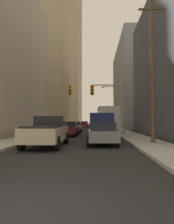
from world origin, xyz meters
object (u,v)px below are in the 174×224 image
at_px(sedan_red, 85,124).
at_px(pickup_truck_beige, 47,131).
at_px(sedan_green, 100,125).
at_px(traffic_signal_near_left, 57,98).
at_px(sedan_maroon, 69,129).
at_px(sedan_grey, 102,133).
at_px(traffic_signal_far_right, 103,112).
at_px(sedan_white, 74,127).
at_px(traffic_signal_near_right, 109,98).
at_px(city_bus, 107,119).
at_px(cargo_van_navy, 101,124).

bearing_deg(sedan_red, pickup_truck_beige, -89.95).
distance_m(sedan_green, traffic_signal_near_left, 21.50).
bearing_deg(sedan_red, traffic_signal_near_left, -92.20).
bearing_deg(pickup_truck_beige, sedan_maroon, 89.32).
bearing_deg(pickup_truck_beige, traffic_signal_near_left, 97.32).
distance_m(sedan_grey, traffic_signal_far_right, 44.98).
distance_m(sedan_grey, sedan_red, 38.40).
xyz_separation_m(sedan_maroon, sedan_white, (-0.12, 6.34, 0.00)).
relative_size(sedan_green, sedan_red, 1.00).
bearing_deg(sedan_white, traffic_signal_near_right, -54.02).
distance_m(sedan_grey, sedan_maroon, 8.66).
bearing_deg(sedan_white, sedan_maroon, -88.93).
bearing_deg(sedan_red, sedan_grey, -84.78).
distance_m(pickup_truck_beige, traffic_signal_far_right, 46.17).
bearing_deg(traffic_signal_far_right, sedan_grey, -91.69).
height_order(sedan_grey, sedan_green, same).
bearing_deg(traffic_signal_near_left, pickup_truck_beige, -82.68).
bearing_deg(traffic_signal_near_right, sedan_white, 125.98).
bearing_deg(sedan_grey, sedan_red, 95.22).
xyz_separation_m(city_bus, sedan_grey, (-1.05, -17.33, -1.16)).
xyz_separation_m(sedan_maroon, traffic_signal_far_right, (4.67, 36.86, 3.22)).
distance_m(cargo_van_navy, sedan_red, 32.58).
height_order(sedan_maroon, traffic_signal_near_left, traffic_signal_near_left).
bearing_deg(cargo_van_navy, sedan_red, 96.23).
bearing_deg(sedan_maroon, traffic_signal_far_right, 82.77).
height_order(cargo_van_navy, sedan_green, cargo_van_navy).
distance_m(cargo_van_navy, sedan_green, 23.10).
height_order(sedan_red, traffic_signal_far_right, traffic_signal_far_right).
xyz_separation_m(city_bus, sedan_green, (-0.88, 11.62, -1.16)).
distance_m(pickup_truck_beige, cargo_van_navy, 7.69).
bearing_deg(sedan_green, cargo_van_navy, -90.32).
xyz_separation_m(sedan_white, traffic_signal_far_right, (4.79, 30.52, 3.22)).
distance_m(city_bus, sedan_white, 5.56).
bearing_deg(traffic_signal_far_right, pickup_truck_beige, -95.95).
relative_size(cargo_van_navy, traffic_signal_near_left, 0.87).
xyz_separation_m(sedan_green, traffic_signal_far_right, (1.15, 15.89, 3.22)).
xyz_separation_m(pickup_truck_beige, traffic_signal_near_right, (4.40, 9.23, 3.10)).
bearing_deg(traffic_signal_near_left, traffic_signal_near_right, 0.01).
bearing_deg(sedan_green, traffic_signal_far_right, 85.88).
distance_m(pickup_truck_beige, sedan_white, 15.31).
relative_size(cargo_van_navy, traffic_signal_near_right, 0.87).
xyz_separation_m(sedan_red, traffic_signal_near_right, (4.43, -29.99, 3.26)).
bearing_deg(city_bus, sedan_white, -146.33).
xyz_separation_m(sedan_grey, traffic_signal_far_right, (1.32, 44.84, 3.22)).
xyz_separation_m(sedan_red, traffic_signal_far_right, (4.81, 6.60, 3.22)).
height_order(pickup_truck_beige, sedan_grey, pickup_truck_beige).
xyz_separation_m(sedan_maroon, traffic_signal_near_right, (4.29, 0.27, 3.26)).
xyz_separation_m(sedan_grey, sedan_maroon, (-3.35, 7.98, 0.00)).
distance_m(traffic_signal_near_left, traffic_signal_far_right, 37.07).
bearing_deg(sedan_maroon, sedan_green, 80.45).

